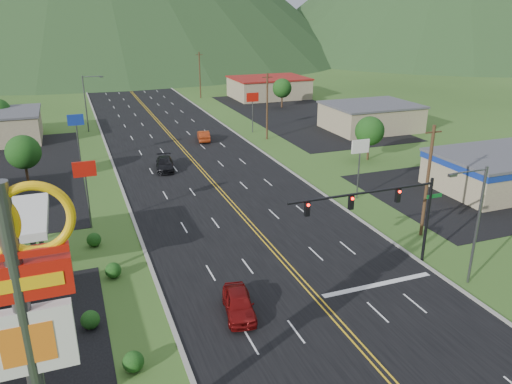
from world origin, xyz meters
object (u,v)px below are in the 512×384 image
object	(u,v)px
pylon_sign	(22,310)
car_red_far	(204,136)
streetlight_west	(87,100)
traffic_signal	(385,206)
streetlight_east	(475,219)
car_red_near	(239,304)
car_dark_mid	(165,164)

from	to	relation	value
pylon_sign	car_red_far	world-z (taller)	pylon_sign
streetlight_west	traffic_signal	bearing A→B (deg)	-72.03
streetlight_west	car_red_far	bearing A→B (deg)	-38.68
streetlight_east	car_red_near	world-z (taller)	streetlight_east
streetlight_west	pylon_sign	bearing A→B (deg)	-94.47
traffic_signal	car_dark_mid	size ratio (longest dim) A/B	2.52
streetlight_west	car_red_far	distance (m)	20.65
pylon_sign	car_red_near	xyz separation A→B (m)	(11.28, 10.10, -8.51)
pylon_sign	car_dark_mid	bearing A→B (deg)	73.48
car_red_near	streetlight_east	bearing A→B (deg)	2.63
car_red_near	car_dark_mid	size ratio (longest dim) A/B	0.89
pylon_sign	streetlight_west	xyz separation A→B (m)	(5.32, 68.00, -4.12)
pylon_sign	car_red_far	xyz separation A→B (m)	(21.07, 55.39, -8.52)
traffic_signal	car_red_far	distance (m)	43.70
traffic_signal	car_red_far	size ratio (longest dim) A/B	2.77
car_red_near	pylon_sign	bearing A→B (deg)	-128.44
car_dark_mid	car_red_far	size ratio (longest dim) A/B	1.10
streetlight_east	car_red_near	size ratio (longest dim) A/B	1.95
streetlight_east	car_dark_mid	size ratio (longest dim) A/B	1.73
car_red_near	car_red_far	size ratio (longest dim) A/B	0.97
streetlight_east	car_red_far	xyz separation A→B (m)	(-7.11, 47.39, -4.40)
car_red_near	car_dark_mid	bearing A→B (deg)	97.15
pylon_sign	traffic_signal	world-z (taller)	pylon_sign
streetlight_east	car_dark_mid	bearing A→B (deg)	113.82
traffic_signal	car_red_near	size ratio (longest dim) A/B	2.84
car_red_near	car_dark_mid	xyz separation A→B (m)	(1.47, 32.87, -0.03)
car_red_near	car_red_far	world-z (taller)	car_red_near
car_dark_mid	streetlight_east	bearing A→B (deg)	-57.84
streetlight_east	streetlight_west	size ratio (longest dim) A/B	1.00
traffic_signal	car_red_far	xyz separation A→B (m)	(-2.41, 43.40, -4.55)
car_red_near	traffic_signal	bearing A→B (deg)	18.54
car_red_far	streetlight_west	bearing A→B (deg)	-28.80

